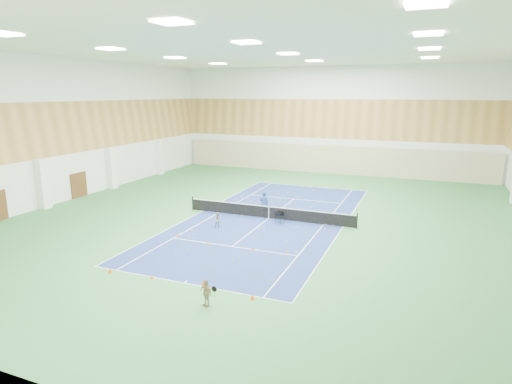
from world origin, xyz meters
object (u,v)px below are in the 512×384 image
(tennis_net, at_px, (269,211))
(child_court, at_px, (218,220))
(ball_cart, at_px, (280,218))
(coach, at_px, (264,203))
(child_apron, at_px, (206,293))

(tennis_net, relative_size, child_court, 11.66)
(child_court, distance_m, ball_cart, 4.41)
(coach, xyz_separation_m, ball_cart, (1.82, -1.64, -0.48))
(tennis_net, bearing_deg, coach, 131.13)
(coach, relative_size, child_apron, 1.48)
(child_apron, height_order, ball_cart, child_apron)
(ball_cart, bearing_deg, coach, 154.12)
(tennis_net, bearing_deg, child_court, -125.56)
(tennis_net, xyz_separation_m, child_court, (-2.45, -3.42, -0.00))
(child_court, bearing_deg, child_apron, -87.46)
(child_apron, distance_m, ball_cart, 12.65)
(child_apron, bearing_deg, ball_cart, 115.25)
(coach, height_order, child_court, coach)
(coach, distance_m, ball_cart, 2.50)
(tennis_net, distance_m, child_apron, 13.63)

